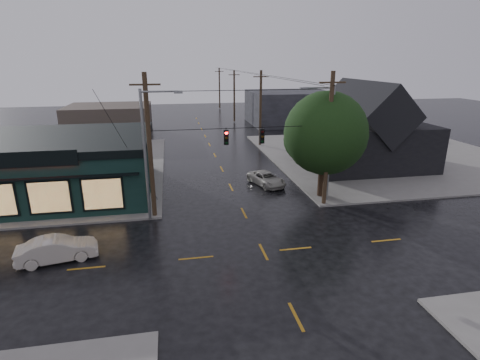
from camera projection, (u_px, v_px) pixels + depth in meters
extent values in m
plane|color=black|center=(263.00, 252.00, 22.25)|extent=(160.00, 160.00, 0.00)
cube|color=slate|center=(21.00, 173.00, 37.44)|extent=(28.00, 28.00, 0.15)
cube|color=slate|center=(386.00, 155.00, 44.43)|extent=(28.00, 28.00, 0.15)
cube|color=black|center=(51.00, 169.00, 31.10)|extent=(16.00, 12.00, 4.20)
cube|color=black|center=(46.00, 140.00, 30.36)|extent=(16.30, 12.30, 0.60)
cube|color=#FF1E14|center=(19.00, 160.00, 24.66)|extent=(7.00, 0.16, 0.90)
cube|color=black|center=(361.00, 143.00, 40.03)|extent=(12.00, 11.00, 4.50)
cylinder|color=black|center=(323.00, 174.00, 30.55)|extent=(0.70, 0.70, 3.72)
sphere|color=black|center=(326.00, 133.00, 29.52)|extent=(6.61, 6.61, 6.61)
cylinder|color=black|center=(243.00, 128.00, 26.39)|extent=(13.00, 0.04, 0.04)
cube|color=#41382F|center=(110.00, 120.00, 56.54)|extent=(12.00, 10.00, 4.40)
cube|color=black|center=(290.00, 107.00, 66.28)|extent=(14.00, 12.00, 5.60)
imported|color=#B9B0A2|center=(57.00, 249.00, 21.09)|extent=(4.47, 2.31, 1.40)
imported|color=#9A968E|center=(266.00, 179.00, 33.92)|extent=(3.24, 4.69, 1.19)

